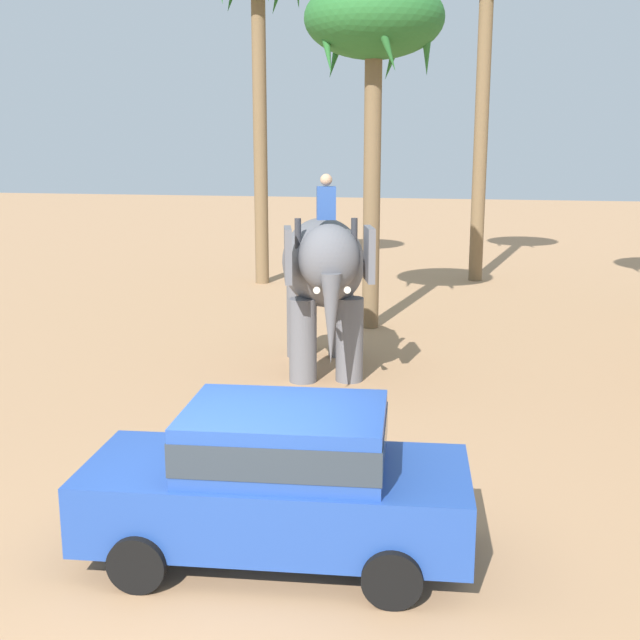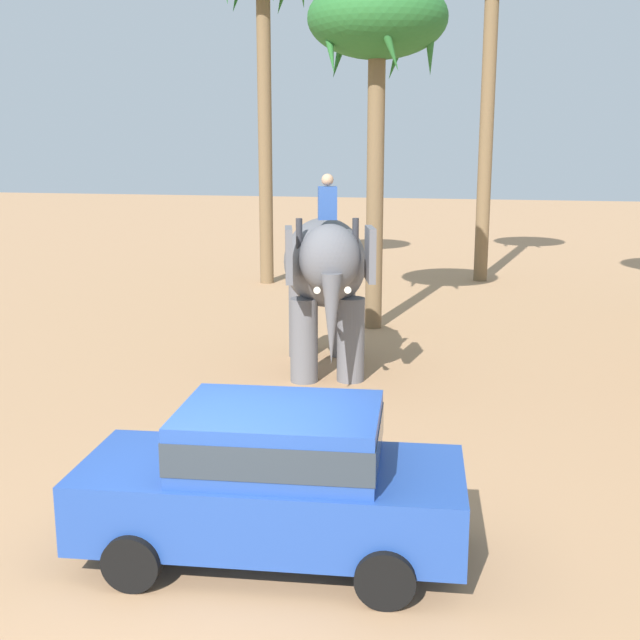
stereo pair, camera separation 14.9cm
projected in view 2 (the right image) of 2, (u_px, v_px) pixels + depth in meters
ground_plane at (231, 575)px, 8.46m from camera, size 120.00×120.00×0.00m
car_sedan_foreground at (274, 477)px, 8.65m from camera, size 4.24×2.17×1.70m
elephant_with_mahout at (325, 272)px, 15.62m from camera, size 2.45×4.02×3.88m
palm_tree_near_hut at (377, 29)px, 18.36m from camera, size 3.20×3.20×8.09m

